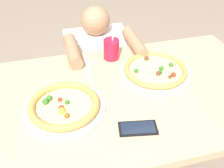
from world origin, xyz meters
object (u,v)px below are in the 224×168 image
at_px(diner_seated, 98,77).
at_px(drink_cup_colored, 111,49).
at_px(pizza_far, 155,70).
at_px(cell_phone, 138,128).
at_px(pizza_near, 64,106).
at_px(fork, 88,68).

bearing_deg(diner_seated, drink_cup_colored, -85.84).
bearing_deg(pizza_far, cell_phone, -122.05).
height_order(pizza_near, fork, pizza_near).
height_order(pizza_far, cell_phone, pizza_far).
relative_size(pizza_near, cell_phone, 2.15).
relative_size(pizza_far, drink_cup_colored, 1.82).
xyz_separation_m(cell_phone, diner_seated, (0.01, 0.82, -0.34)).
relative_size(pizza_far, diner_seated, 0.38).
bearing_deg(cell_phone, drink_cup_colored, 86.52).
height_order(pizza_near, pizza_far, pizza_near).
xyz_separation_m(pizza_near, diner_seated, (0.27, 0.64, -0.36)).
xyz_separation_m(pizza_far, diner_seated, (-0.20, 0.49, -0.36)).
xyz_separation_m(pizza_far, fork, (-0.31, 0.13, -0.02)).
xyz_separation_m(pizza_near, pizza_far, (0.47, 0.15, -0.00)).
bearing_deg(pizza_far, diner_seated, 111.74).
distance_m(drink_cup_colored, fork, 0.16).
bearing_deg(diner_seated, fork, -108.23).
height_order(pizza_far, diner_seated, diner_seated).
bearing_deg(pizza_near, diner_seated, 66.82).
height_order(fork, cell_phone, cell_phone).
distance_m(pizza_far, fork, 0.34).
relative_size(pizza_near, drink_cup_colored, 1.80).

